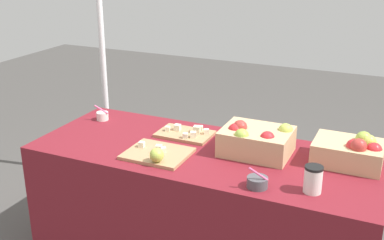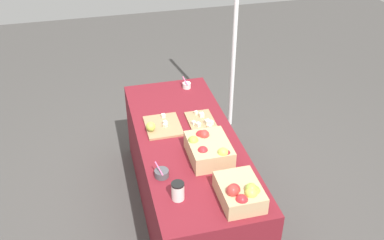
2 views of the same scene
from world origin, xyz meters
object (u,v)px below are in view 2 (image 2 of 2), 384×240
sample_bowl_near (187,85)px  coffee_cup (178,191)px  apple_crate_left (240,192)px  apple_crate_middle (209,149)px  cutting_board_back (202,121)px  tent_pole (235,28)px  sample_bowl_mid (162,173)px  cutting_board_front (161,126)px

sample_bowl_near → coffee_cup: (1.41, -0.40, 0.04)m
apple_crate_left → coffee_cup: size_ratio=2.66×
apple_crate_middle → cutting_board_back: 0.47m
cutting_board_back → tent_pole: (-0.98, 0.60, 0.37)m
cutting_board_back → sample_bowl_mid: bearing=-37.5°
apple_crate_middle → sample_bowl_near: apple_crate_middle is taller
apple_crate_middle → sample_bowl_near: size_ratio=3.48×
sample_bowl_mid → tent_pole: size_ratio=0.05×
sample_bowl_near → sample_bowl_mid: size_ratio=0.93×
sample_bowl_mid → coffee_cup: 0.25m
sample_bowl_mid → tent_pole: bearing=146.1°
tent_pole → cutting_board_back: bearing=-31.7°
sample_bowl_near → cutting_board_front: bearing=-31.0°
apple_crate_left → cutting_board_back: bearing=180.0°
cutting_board_back → apple_crate_middle: bearing=-8.9°
apple_crate_left → cutting_board_back: 0.94m
sample_bowl_mid → cutting_board_front: bearing=169.8°
cutting_board_back → coffee_cup: (0.81, -0.38, 0.05)m
cutting_board_back → sample_bowl_near: 0.60m
sample_bowl_near → tent_pole: bearing=123.0°
apple_crate_middle → sample_bowl_mid: size_ratio=3.22×
apple_crate_middle → coffee_cup: size_ratio=2.83×
sample_bowl_near → tent_pole: tent_pole is taller
cutting_board_back → coffee_cup: coffee_cup is taller
apple_crate_left → apple_crate_middle: apple_crate_middle is taller
apple_crate_left → sample_bowl_mid: size_ratio=3.03×
apple_crate_middle → cutting_board_front: (-0.46, -0.26, -0.06)m
apple_crate_middle → coffee_cup: apple_crate_middle is taller
cutting_board_back → tent_pole: tent_pole is taller
apple_crate_middle → cutting_board_back: size_ratio=1.15×
apple_crate_middle → tent_pole: tent_pole is taller
cutting_board_front → sample_bowl_near: bearing=149.0°
coffee_cup → tent_pole: tent_pole is taller
coffee_cup → apple_crate_left: bearing=72.7°
coffee_cup → sample_bowl_mid: bearing=-165.9°
cutting_board_back → sample_bowl_mid: 0.72m
apple_crate_middle → cutting_board_back: apple_crate_middle is taller
cutting_board_back → sample_bowl_near: size_ratio=3.03×
coffee_cup → cutting_board_front: bearing=176.9°
apple_crate_left → sample_bowl_near: (-1.53, 0.02, -0.05)m
cutting_board_front → sample_bowl_mid: size_ratio=2.94×
apple_crate_middle → tent_pole: 1.61m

